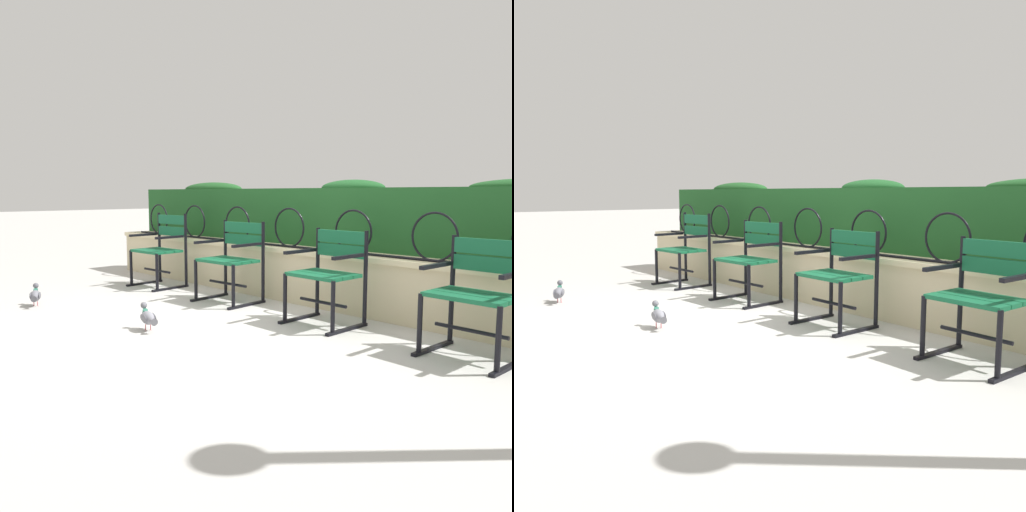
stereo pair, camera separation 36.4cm
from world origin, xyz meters
TOP-DOWN VIEW (x-y plane):
  - ground_plane at (0.00, 0.00)m, footprint 60.00×60.00m
  - stone_wall at (0.00, 0.85)m, footprint 6.73×0.41m
  - iron_arch_fence at (-0.18, 0.78)m, footprint 6.21×0.02m
  - hedge_row at (-0.03, 1.26)m, footprint 6.60×0.45m
  - park_chair_leftmost at (-1.88, 0.30)m, footprint 0.59×0.55m
  - park_chair_centre_left at (-0.59, 0.32)m, footprint 0.63×0.55m
  - park_chair_centre_right at (0.71, 0.29)m, footprint 0.58×0.53m
  - park_chair_rightmost at (2.00, 0.30)m, footprint 0.61×0.55m
  - pigeon_near_chairs at (-0.18, -0.97)m, footprint 0.29×0.14m
  - pigeon_far_side at (-1.78, -1.28)m, footprint 0.27×0.18m

SIDE VIEW (x-z plane):
  - ground_plane at x=0.00m, z-range 0.00..0.00m
  - pigeon_near_chairs at x=-0.18m, z-range 0.00..0.22m
  - pigeon_far_side at x=-1.78m, z-range 0.00..0.22m
  - stone_wall at x=0.00m, z-range 0.00..0.57m
  - park_chair_centre_right at x=0.71m, z-range 0.04..0.86m
  - park_chair_rightmost at x=2.00m, z-range 0.04..0.87m
  - park_chair_centre_left at x=-0.59m, z-range 0.04..0.88m
  - park_chair_leftmost at x=-1.88m, z-range 0.02..0.91m
  - iron_arch_fence at x=-0.18m, z-range 0.54..0.96m
  - hedge_row at x=-0.03m, z-range 0.55..1.26m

